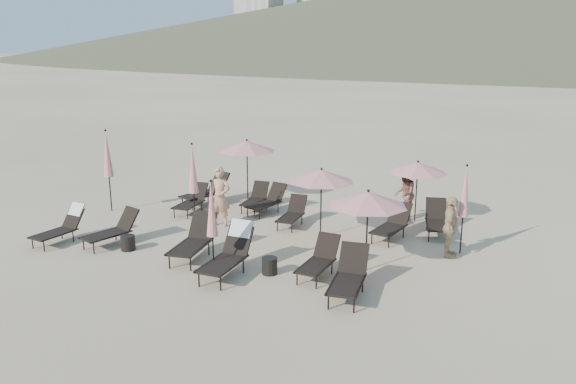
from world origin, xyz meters
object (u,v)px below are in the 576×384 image
at_px(umbrella_open_2, 247,146).
at_px(lounger_1, 112,230).
at_px(lounger_5, 349,276).
at_px(side_table_1, 270,266).
at_px(lounger_4, 319,259).
at_px(umbrella_closed_0, 212,210).
at_px(lounger_0, 62,226).
at_px(lounger_12, 255,198).
at_px(umbrella_open_3, 418,168).
at_px(umbrella_closed_1, 465,192).
at_px(lounger_2, 194,240).
at_px(umbrella_closed_2, 107,155).
at_px(lounger_8, 268,200).
at_px(lounger_7, 192,200).
at_px(umbrella_open_0, 321,176).
at_px(lounger_6, 207,190).
at_px(lounger_9, 292,213).
at_px(umbrella_open_1, 368,199).
at_px(lounger_11, 437,220).
at_px(side_table_0, 128,243).
at_px(beachgoer_b, 404,194).
at_px(umbrella_closed_3, 193,169).
at_px(beachgoer_a, 220,197).
at_px(beachgoer_c, 450,227).
at_px(lounger_3, 229,252).
at_px(lounger_10, 392,224).

bearing_deg(umbrella_open_2, lounger_1, -101.07).
xyz_separation_m(lounger_5, side_table_1, (-2.15, 0.36, -0.26)).
xyz_separation_m(lounger_4, side_table_1, (-1.14, -0.40, -0.21)).
height_order(lounger_4, umbrella_closed_0, umbrella_closed_0).
xyz_separation_m(lounger_0, lounger_12, (3.46, 5.22, -0.08)).
relative_size(umbrella_open_3, umbrella_closed_1, 0.81).
bearing_deg(lounger_2, umbrella_closed_2, 144.23).
height_order(lounger_2, lounger_8, lounger_2).
distance_m(lounger_1, umbrella_open_3, 9.32).
xyz_separation_m(lounger_7, umbrella_open_0, (4.84, -0.50, 1.41)).
height_order(lounger_6, lounger_9, lounger_6).
height_order(umbrella_open_1, side_table_1, umbrella_open_1).
distance_m(lounger_1, umbrella_open_2, 6.12).
bearing_deg(umbrella_open_0, lounger_2, -128.88).
distance_m(lounger_8, lounger_12, 0.62).
bearing_deg(lounger_7, lounger_11, 3.19).
bearing_deg(lounger_4, umbrella_closed_2, 166.42).
distance_m(lounger_2, lounger_11, 7.16).
height_order(lounger_1, lounger_12, lounger_1).
distance_m(lounger_2, lounger_7, 4.25).
xyz_separation_m(umbrella_closed_0, side_table_0, (-3.09, 0.56, -1.47)).
distance_m(lounger_0, beachgoer_b, 10.38).
bearing_deg(lounger_7, umbrella_closed_3, -58.00).
height_order(lounger_2, side_table_0, lounger_2).
height_order(lounger_1, lounger_8, lounger_1).
bearing_deg(umbrella_open_0, lounger_1, -148.69).
relative_size(lounger_12, umbrella_open_3, 0.77).
bearing_deg(lounger_11, lounger_8, 167.55).
relative_size(umbrella_open_1, side_table_1, 4.95).
xyz_separation_m(lounger_11, beachgoer_b, (-1.22, 1.01, 0.42)).
distance_m(lounger_12, umbrella_closed_2, 5.13).
bearing_deg(beachgoer_a, beachgoer_c, -6.68).
relative_size(umbrella_closed_3, side_table_0, 6.48).
bearing_deg(umbrella_closed_0, lounger_2, 143.28).
relative_size(lounger_4, beachgoer_c, 0.95).
distance_m(umbrella_closed_0, beachgoer_b, 7.24).
bearing_deg(umbrella_open_1, beachgoer_c, 46.51).
xyz_separation_m(lounger_7, umbrella_closed_0, (3.55, -4.31, 1.26)).
relative_size(lounger_3, umbrella_closed_0, 0.79).
bearing_deg(lounger_1, beachgoer_c, 34.27).
bearing_deg(lounger_1, side_table_1, 14.84).
distance_m(umbrella_open_0, umbrella_open_1, 2.75).
bearing_deg(lounger_11, beachgoer_b, 126.57).
bearing_deg(lounger_1, lounger_4, 18.72).
distance_m(lounger_10, umbrella_open_2, 6.40).
bearing_deg(lounger_2, side_table_0, 178.64).
distance_m(lounger_7, lounger_11, 7.97).
bearing_deg(beachgoer_a, lounger_9, 16.81).
xyz_separation_m(umbrella_open_1, umbrella_closed_1, (1.98, 2.20, -0.13)).
distance_m(lounger_4, lounger_9, 4.02).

